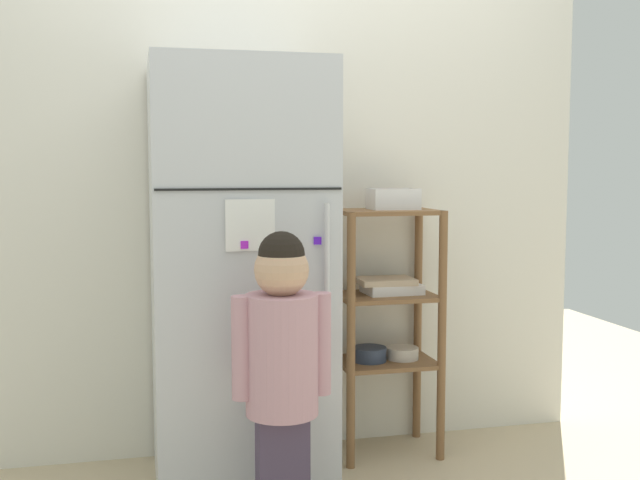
# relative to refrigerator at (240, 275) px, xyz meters

# --- Properties ---
(ground_plane) EXTENTS (6.00, 6.00, 0.00)m
(ground_plane) POSITION_rel_refrigerator_xyz_m (0.27, -0.02, -0.81)
(ground_plane) COLOR tan
(kitchen_wall_back) EXTENTS (2.67, 0.03, 2.13)m
(kitchen_wall_back) POSITION_rel_refrigerator_xyz_m (0.27, 0.33, 0.25)
(kitchen_wall_back) COLOR silver
(kitchen_wall_back) RESTS_ON ground
(refrigerator) EXTENTS (0.67, 0.64, 1.63)m
(refrigerator) POSITION_rel_refrigerator_xyz_m (0.00, 0.00, 0.00)
(refrigerator) COLOR silver
(refrigerator) RESTS_ON ground
(child_standing) EXTENTS (0.33, 0.24, 1.03)m
(child_standing) POSITION_rel_refrigerator_xyz_m (0.07, -0.51, -0.19)
(child_standing) COLOR #483B52
(child_standing) RESTS_ON ground
(pantry_shelf_unit) EXTENTS (0.43, 0.32, 1.05)m
(pantry_shelf_unit) POSITION_rel_refrigerator_xyz_m (0.65, 0.15, -0.20)
(pantry_shelf_unit) COLOR brown
(pantry_shelf_unit) RESTS_ON ground
(fruit_bin) EXTENTS (0.20, 0.14, 0.09)m
(fruit_bin) POSITION_rel_refrigerator_xyz_m (0.69, 0.16, 0.28)
(fruit_bin) COLOR white
(fruit_bin) RESTS_ON pantry_shelf_unit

